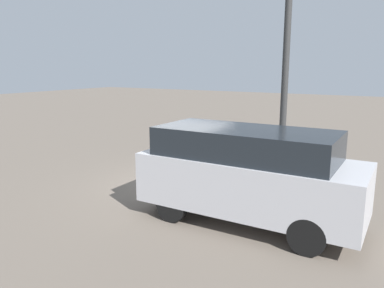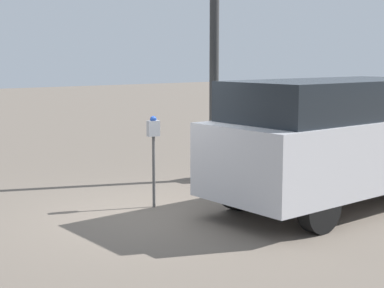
# 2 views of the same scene
# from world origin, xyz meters

# --- Properties ---
(ground_plane) EXTENTS (80.00, 80.00, 0.00)m
(ground_plane) POSITION_xyz_m (0.00, 0.00, 0.00)
(ground_plane) COLOR #60564C
(parking_meter_near) EXTENTS (0.22, 0.15, 1.54)m
(parking_meter_near) POSITION_xyz_m (0.24, 0.41, 1.13)
(parking_meter_near) COLOR #4C4C4C
(parking_meter_near) RESTS_ON ground
(lamp_post) EXTENTS (0.44, 0.44, 5.59)m
(lamp_post) POSITION_xyz_m (2.52, 1.49, 2.04)
(lamp_post) COLOR beige
(lamp_post) RESTS_ON ground
(parked_van) EXTENTS (4.88, 1.92, 2.13)m
(parked_van) POSITION_xyz_m (2.69, -1.46, 1.16)
(parked_van) COLOR #B2B2B7
(parked_van) RESTS_ON ground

